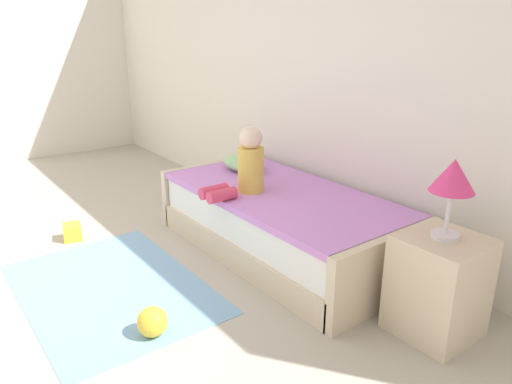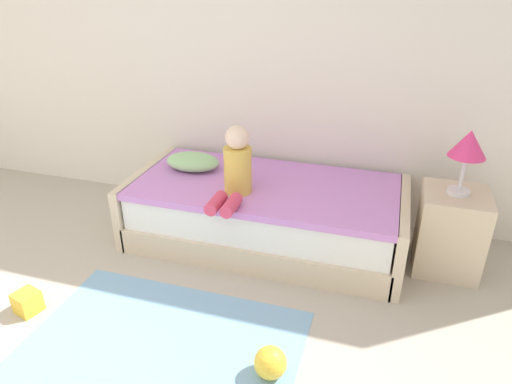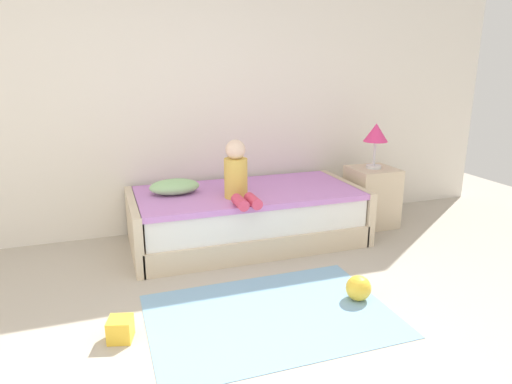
% 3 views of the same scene
% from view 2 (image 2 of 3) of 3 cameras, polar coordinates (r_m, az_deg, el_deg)
% --- Properties ---
extents(wall_rear, '(7.20, 0.10, 2.90)m').
position_cam_2_polar(wall_rear, '(3.95, -4.84, 18.37)').
color(wall_rear, silver).
rests_on(wall_rear, ground).
extents(bed, '(2.11, 1.00, 0.50)m').
position_cam_2_polar(bed, '(3.61, 1.16, -2.63)').
color(bed, beige).
rests_on(bed, ground).
extents(nightstand, '(0.44, 0.44, 0.60)m').
position_cam_2_polar(nightstand, '(3.54, 22.89, -4.51)').
color(nightstand, beige).
rests_on(nightstand, ground).
extents(table_lamp, '(0.24, 0.24, 0.45)m').
position_cam_2_polar(table_lamp, '(3.29, 24.82, 5.08)').
color(table_lamp, silver).
rests_on(table_lamp, nightstand).
extents(child_figure, '(0.20, 0.51, 0.50)m').
position_cam_2_polar(child_figure, '(3.25, -2.56, 2.97)').
color(child_figure, gold).
rests_on(child_figure, bed).
extents(pillow, '(0.44, 0.30, 0.13)m').
position_cam_2_polar(pillow, '(3.76, -7.84, 3.76)').
color(pillow, '#99CC8C').
rests_on(pillow, bed).
extents(toy_ball, '(0.18, 0.18, 0.18)m').
position_cam_2_polar(toy_ball, '(2.62, 1.79, -20.38)').
color(toy_ball, yellow).
rests_on(toy_ball, ground).
extents(area_rug, '(1.60, 1.10, 0.01)m').
position_cam_2_polar(area_rug, '(2.87, -11.75, -18.33)').
color(area_rug, '#7AA8CC').
rests_on(area_rug, ground).
extents(toy_block, '(0.17, 0.17, 0.14)m').
position_cam_2_polar(toy_block, '(3.34, -26.47, -12.12)').
color(toy_block, yellow).
rests_on(toy_block, ground).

